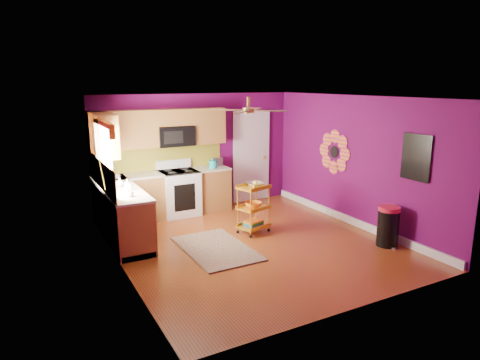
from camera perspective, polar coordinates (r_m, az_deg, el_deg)
ground at (r=7.53m, az=1.80°, el=-8.42°), size 5.00×5.00×0.00m
room_envelope at (r=7.11m, az=2.08°, el=3.97°), size 4.54×5.04×2.52m
lower_cabinets at (r=8.50m, az=-12.32°, el=-3.11°), size 2.81×2.31×0.94m
electric_range at (r=9.04m, az=-8.12°, el=-1.63°), size 0.76×0.66×1.13m
upper_cabinetry at (r=8.60m, az=-12.75°, el=6.35°), size 2.80×2.30×1.26m
left_window at (r=7.30m, az=-17.73°, el=4.42°), size 0.08×1.35×1.08m
panel_door at (r=9.97m, az=1.50°, el=3.05°), size 0.95×0.11×2.15m
right_wall_art at (r=8.21m, az=16.72°, el=3.31°), size 0.04×2.74×1.04m
ceiling_fan at (r=7.20m, az=1.13°, el=9.35°), size 1.01×1.01×0.26m
shag_rug at (r=7.28m, az=-3.22°, el=-9.09°), size 1.03×1.67×0.02m
rolling_cart at (r=7.89m, az=1.85°, el=-3.52°), size 0.63×0.53×0.98m
trash_can at (r=7.73m, az=19.13°, el=-5.85°), size 0.47×0.47×0.69m
teal_kettle at (r=9.16m, az=-3.64°, el=2.14°), size 0.18×0.18×0.21m
toaster at (r=9.40m, az=-3.08°, el=2.46°), size 0.22×0.15×0.18m
soap_bottle_a at (r=7.47m, az=-14.78°, el=-0.65°), size 0.09×0.09×0.20m
soap_bottle_b at (r=7.81m, az=-15.74°, el=-0.25°), size 0.13×0.13×0.16m
counter_dish at (r=8.49m, az=-16.46°, el=0.38°), size 0.25×0.25×0.06m
counter_cup at (r=7.09m, az=-14.40°, el=-1.82°), size 0.11×0.11×0.09m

